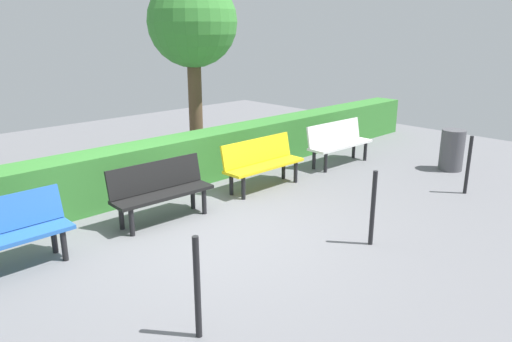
{
  "coord_description": "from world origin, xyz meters",
  "views": [
    {
      "loc": [
        3.73,
        4.82,
        2.73
      ],
      "look_at": [
        -1.27,
        -0.37,
        0.55
      ],
      "focal_mm": 33.65,
      "sensor_mm": 36.0,
      "label": 1
    }
  ],
  "objects_px": {
    "trash_bin": "(452,150)",
    "bench_yellow": "(262,161)",
    "bench_white": "(338,141)",
    "tree_near": "(193,24)",
    "bench_black": "(161,189)"
  },
  "relations": [
    {
      "from": "bench_black",
      "to": "bench_yellow",
      "type": "bearing_deg",
      "value": -176.83
    },
    {
      "from": "bench_white",
      "to": "trash_bin",
      "type": "xyz_separation_m",
      "value": [
        -1.27,
        1.81,
        -0.08
      ]
    },
    {
      "from": "bench_white",
      "to": "bench_yellow",
      "type": "relative_size",
      "value": 1.01
    },
    {
      "from": "bench_white",
      "to": "bench_yellow",
      "type": "xyz_separation_m",
      "value": [
        2.19,
        -0.01,
        -0.0
      ]
    },
    {
      "from": "bench_yellow",
      "to": "tree_near",
      "type": "bearing_deg",
      "value": -101.25
    },
    {
      "from": "bench_white",
      "to": "bench_yellow",
      "type": "height_order",
      "value": "same"
    },
    {
      "from": "bench_white",
      "to": "trash_bin",
      "type": "height_order",
      "value": "bench_white"
    },
    {
      "from": "bench_yellow",
      "to": "bench_white",
      "type": "bearing_deg",
      "value": 179.87
    },
    {
      "from": "bench_yellow",
      "to": "tree_near",
      "type": "distance_m",
      "value": 3.45
    },
    {
      "from": "tree_near",
      "to": "trash_bin",
      "type": "height_order",
      "value": "tree_near"
    },
    {
      "from": "tree_near",
      "to": "trash_bin",
      "type": "bearing_deg",
      "value": 124.16
    },
    {
      "from": "trash_bin",
      "to": "bench_yellow",
      "type": "bearing_deg",
      "value": -27.75
    },
    {
      "from": "bench_white",
      "to": "bench_black",
      "type": "distance_m",
      "value": 4.29
    },
    {
      "from": "bench_white",
      "to": "tree_near",
      "type": "height_order",
      "value": "tree_near"
    },
    {
      "from": "bench_white",
      "to": "trash_bin",
      "type": "bearing_deg",
      "value": 126.87
    }
  ]
}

